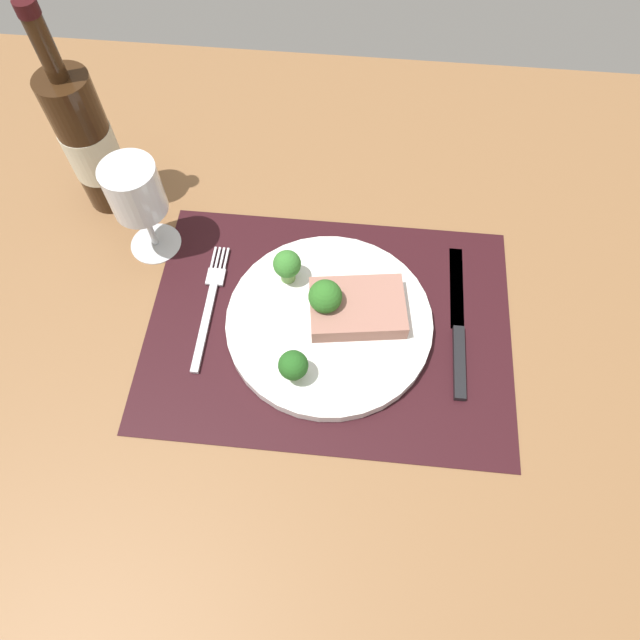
{
  "coord_description": "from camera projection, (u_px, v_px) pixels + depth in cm",
  "views": [
    {
      "loc": [
        2.36,
        -35.87,
        65.52
      ],
      "look_at": [
        -1.16,
        -0.27,
        1.9
      ],
      "focal_mm": 32.11,
      "sensor_mm": 36.0,
      "label": 1
    }
  ],
  "objects": [
    {
      "name": "ground_plane",
      "position": [
        329.0,
        332.0,
        0.76
      ],
      "size": [
        140.0,
        110.0,
        3.0
      ],
      "primitive_type": "cube",
      "color": "brown"
    },
    {
      "name": "wine_bottle",
      "position": [
        89.0,
        142.0,
        0.76
      ],
      "size": [
        6.93,
        6.93,
        30.15
      ],
      "color": "#331E0F",
      "rests_on": "ground_plane"
    },
    {
      "name": "broccoli_near_fork",
      "position": [
        325.0,
        297.0,
        0.71
      ],
      "size": [
        4.23,
        4.23,
        5.85
      ],
      "color": "#6B994C",
      "rests_on": "plate"
    },
    {
      "name": "wine_glass",
      "position": [
        136.0,
        195.0,
        0.72
      ],
      "size": [
        7.11,
        7.11,
        14.8
      ],
      "color": "silver",
      "rests_on": "ground_plane"
    },
    {
      "name": "steak",
      "position": [
        357.0,
        308.0,
        0.72
      ],
      "size": [
        13.04,
        9.97,
        2.43
      ],
      "primitive_type": "cube",
      "rotation": [
        0.0,
        0.0,
        0.15
      ],
      "color": "#9E6B5B",
      "rests_on": "plate"
    },
    {
      "name": "plate",
      "position": [
        329.0,
        322.0,
        0.74
      ],
      "size": [
        26.55,
        26.55,
        1.6
      ],
      "primitive_type": "cylinder",
      "color": "white",
      "rests_on": "placemat"
    },
    {
      "name": "broccoli_near_steak",
      "position": [
        293.0,
        366.0,
        0.67
      ],
      "size": [
        3.59,
        3.59,
        4.71
      ],
      "color": "#6B994C",
      "rests_on": "plate"
    },
    {
      "name": "fork",
      "position": [
        210.0,
        304.0,
        0.76
      ],
      "size": [
        2.4,
        19.2,
        0.5
      ],
      "rotation": [
        0.0,
        0.0,
        -0.01
      ],
      "color": "silver",
      "rests_on": "placemat"
    },
    {
      "name": "knife",
      "position": [
        458.0,
        331.0,
        0.74
      ],
      "size": [
        1.8,
        23.0,
        0.8
      ],
      "rotation": [
        0.0,
        0.0,
        -0.05
      ],
      "color": "black",
      "rests_on": "placemat"
    },
    {
      "name": "placemat",
      "position": [
        329.0,
        326.0,
        0.75
      ],
      "size": [
        47.11,
        34.38,
        0.3
      ],
      "primitive_type": "cube",
      "color": "black",
      "rests_on": "ground_plane"
    },
    {
      "name": "broccoli_center",
      "position": [
        287.0,
        265.0,
        0.74
      ],
      "size": [
        3.65,
        3.65,
        5.09
      ],
      "color": "#6B994C",
      "rests_on": "plate"
    }
  ]
}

